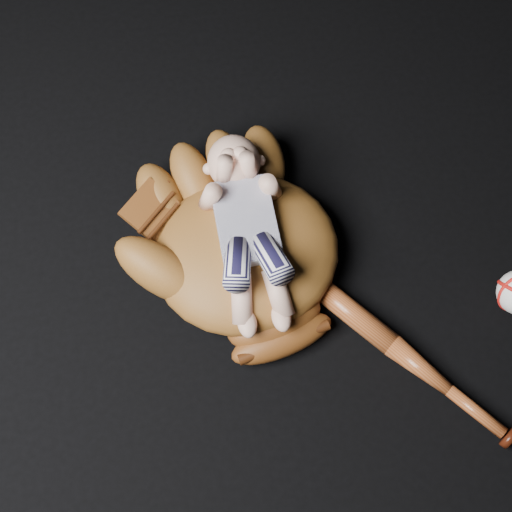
% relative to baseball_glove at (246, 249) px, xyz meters
% --- Properties ---
extents(baseball_glove, '(0.54, 0.59, 0.15)m').
position_rel_baseball_glove_xyz_m(baseball_glove, '(0.00, 0.00, 0.00)').
color(baseball_glove, brown).
rests_on(baseball_glove, ground).
extents(newborn_baby, '(0.19, 0.38, 0.15)m').
position_rel_baseball_glove_xyz_m(newborn_baby, '(0.01, 0.00, 0.06)').
color(newborn_baby, '#D6A289').
rests_on(newborn_baby, baseball_glove).
extents(baseball_bat, '(0.34, 0.39, 0.04)m').
position_rel_baseball_glove_xyz_m(baseball_bat, '(0.26, -0.22, -0.06)').
color(baseball_bat, brown).
rests_on(baseball_bat, ground).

